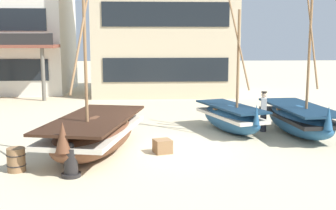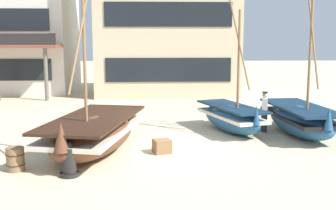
{
  "view_description": "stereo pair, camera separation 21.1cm",
  "coord_description": "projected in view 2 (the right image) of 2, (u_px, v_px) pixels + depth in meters",
  "views": [
    {
      "loc": [
        -0.85,
        -14.33,
        3.83
      ],
      "look_at": [
        0.0,
        1.0,
        1.4
      ],
      "focal_mm": 44.71,
      "sensor_mm": 36.0,
      "label": 1
    },
    {
      "loc": [
        -0.64,
        -14.34,
        3.83
      ],
      "look_at": [
        0.0,
        1.0,
        1.4
      ],
      "focal_mm": 44.71,
      "sensor_mm": 36.0,
      "label": 2
    }
  ],
  "objects": [
    {
      "name": "fisherman_by_hull",
      "position": [
        264.0,
        112.0,
        17.34
      ],
      "size": [
        0.29,
        0.4,
        1.68
      ],
      "color": "#33333D",
      "rests_on": "ground"
    },
    {
      "name": "ground_plane",
      "position": [
        169.0,
        148.0,
        14.78
      ],
      "size": [
        120.0,
        120.0,
        0.0
      ],
      "primitive_type": "plane",
      "color": "beige"
    },
    {
      "name": "cargo_crate",
      "position": [
        162.0,
        146.0,
        14.18
      ],
      "size": [
        0.7,
        0.7,
        0.46
      ],
      "primitive_type": "cube",
      "rotation": [
        0.0,
        0.0,
        0.31
      ],
      "color": "olive",
      "rests_on": "ground"
    },
    {
      "name": "fishing_boat_far_right",
      "position": [
        300.0,
        119.0,
        16.73
      ],
      "size": [
        2.07,
        4.96,
        6.7
      ],
      "color": "#23517A",
      "rests_on": "ground"
    },
    {
      "name": "wooden_barrel",
      "position": [
        15.0,
        159.0,
        12.23
      ],
      "size": [
        0.56,
        0.56,
        0.7
      ],
      "color": "olive",
      "rests_on": "ground"
    },
    {
      "name": "capstan_winch",
      "position": [
        69.0,
        162.0,
        11.73
      ],
      "size": [
        0.56,
        0.56,
        1.0
      ],
      "color": "black",
      "rests_on": "ground"
    },
    {
      "name": "fishing_boat_centre_large",
      "position": [
        94.0,
        133.0,
        14.15
      ],
      "size": [
        3.35,
        5.85,
        6.8
      ],
      "color": "brown",
      "rests_on": "ground"
    },
    {
      "name": "harbor_building_main",
      "position": [
        167.0,
        17.0,
        28.45
      ],
      "size": [
        9.86,
        5.23,
        10.64
      ],
      "color": "beige",
      "rests_on": "ground"
    },
    {
      "name": "fishing_boat_near_left",
      "position": [
        231.0,
        117.0,
        17.32
      ],
      "size": [
        2.5,
        4.23,
        5.51
      ],
      "color": "#23517A",
      "rests_on": "ground"
    }
  ]
}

